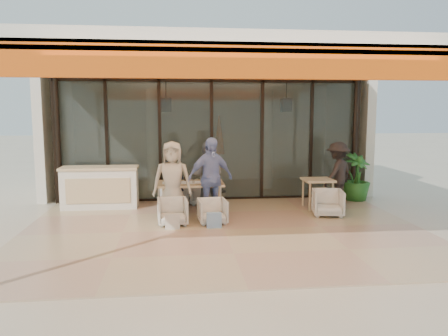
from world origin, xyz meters
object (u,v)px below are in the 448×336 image
object	(u,v)px
host_counter	(100,187)
chair_near_left	(173,210)
chair_far_left	(173,193)
side_table	(318,183)
chair_near_right	(212,210)
diner_grey	(208,176)
chair_far_right	(206,191)
potted_palm	(356,177)
side_chair	(328,202)
diner_cream	(172,181)
diner_periwinkle	(210,178)
dining_table	(190,185)
diner_navy	(173,180)
standing_woman	(338,173)

from	to	relation	value
host_counter	chair_near_left	distance (m)	2.50
chair_far_left	side_table	distance (m)	3.61
chair_near_right	diner_grey	xyz separation A→B (m)	(0.00, 1.40, 0.53)
chair_far_right	potted_palm	xyz separation A→B (m)	(4.00, 0.05, 0.29)
host_counter	side_chair	distance (m)	5.46
diner_cream	chair_far_left	bearing A→B (deg)	93.73
diner_periwinkle	chair_near_left	bearing A→B (deg)	-170.27
diner_cream	side_chair	world-z (taller)	diner_cream
diner_periwinkle	potted_palm	size ratio (longest dim) A/B	1.42
chair_near_right	side_chair	bearing A→B (deg)	2.59
dining_table	diner_cream	size ratio (longest dim) A/B	0.87
diner_grey	diner_periwinkle	size ratio (longest dim) A/B	0.92
diner_navy	chair_far_right	bearing A→B (deg)	-136.61
side_table	side_chair	world-z (taller)	side_table
host_counter	chair_near_left	xyz separation A→B (m)	(1.77, -1.75, -0.22)
chair_near_left	diner_grey	bearing A→B (deg)	55.00
standing_woman	potted_palm	xyz separation A→B (m)	(0.67, 0.38, -0.17)
diner_navy	standing_woman	xyz separation A→B (m)	(4.17, 0.17, 0.06)
diner_cream	side_chair	xyz separation A→B (m)	(3.51, -0.11, -0.53)
chair_far_right	standing_woman	xyz separation A→B (m)	(3.33, -0.33, 0.46)
diner_navy	potted_palm	bearing A→B (deg)	-160.87
chair_near_left	side_table	distance (m)	3.71
chair_near_left	side_chair	bearing A→B (deg)	2.27
chair_near_right	diner_navy	world-z (taller)	diner_navy
host_counter	dining_table	world-z (taller)	host_counter
diner_periwinkle	side_table	distance (m)	2.76
host_counter	diner_periwinkle	xyz separation A→B (m)	(2.61, -1.25, 0.38)
chair_far_left	diner_periwinkle	distance (m)	1.73
diner_cream	standing_woman	xyz separation A→B (m)	(4.17, 1.07, -0.06)
dining_table	diner_periwinkle	distance (m)	0.66
host_counter	standing_woman	distance (m)	5.95
diner_navy	diner_cream	xyz separation A→B (m)	(0.00, -0.90, 0.12)
diner_navy	potted_palm	size ratio (longest dim) A/B	1.17
host_counter	chair_near_left	bearing A→B (deg)	-44.72
side_table	potted_palm	bearing A→B (deg)	31.53
diner_periwinkle	potted_palm	bearing A→B (deg)	-1.08
diner_navy	diner_grey	world-z (taller)	diner_grey
diner_navy	diner_periwinkle	bearing A→B (deg)	145.65
potted_palm	diner_grey	bearing A→B (deg)	-172.15
chair_far_right	diner_cream	size ratio (longest dim) A/B	0.40
diner_navy	side_table	size ratio (longest dim) A/B	1.99
chair_far_right	chair_near_left	size ratio (longest dim) A/B	1.11
diner_periwinkle	standing_woman	size ratio (longest dim) A/B	1.12
chair_near_left	diner_periwinkle	distance (m)	1.14
chair_far_left	potted_palm	world-z (taller)	potted_palm
dining_table	side_table	distance (m)	3.11
diner_navy	standing_woman	distance (m)	4.17
dining_table	chair_near_right	distance (m)	1.12
side_chair	standing_woman	distance (m)	1.43
diner_cream	diner_navy	bearing A→B (deg)	93.73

